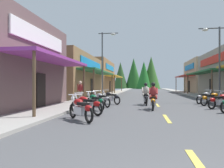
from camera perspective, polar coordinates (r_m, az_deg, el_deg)
name	(u,v)px	position (r m, az deg, el deg)	size (l,w,h in m)	color
ground	(150,95)	(32.31, 9.67, -2.76)	(9.45, 90.68, 0.10)	#4C4C4F
sidewalk_left	(109,94)	(32.66, -0.68, -2.54)	(2.29, 90.68, 0.12)	#9E9991
sidewalk_right	(194,94)	(33.00, 19.92, -2.51)	(2.29, 90.68, 0.12)	#9E9991
centerline_dashes	(149,93)	(37.16, 9.45, -2.33)	(0.16, 68.38, 0.01)	#E0C64C
storefront_left_middle	(60,76)	(27.73, -12.91, 1.97)	(9.54, 13.91, 4.89)	olive
storefront_left_far	(90,77)	(41.60, -5.50, 1.84)	(9.13, 13.06, 5.73)	olive
storefront_right_far	(212,76)	(42.75, 24.03, 1.79)	(9.58, 10.91, 5.72)	tan
streetlamp_left	(105,56)	(23.06, -1.79, 7.07)	(2.03, 0.30, 6.74)	#474C51
streetlamp_right	(216,53)	(20.22, 24.74, 7.10)	(2.03, 0.30, 6.11)	#474C51
motorcycle_parked_right_4	(221,101)	(14.81, 25.76, -3.79)	(1.85, 1.25, 1.04)	black
motorcycle_parked_right_5	(212,98)	(16.75, 23.99, -3.37)	(1.89, 1.19, 1.04)	black
motorcycle_parked_right_6	(205,97)	(18.20, 22.38, -3.11)	(1.61, 1.56, 1.04)	black
motorcycle_parked_left_0	(81,108)	(9.10, -7.94, -6.12)	(1.47, 1.69, 1.04)	black
motorcycle_parked_left_1	(87,104)	(10.86, -6.46, -5.14)	(1.88, 1.19, 1.04)	black
motorcycle_parked_left_2	(95,101)	(12.82, -4.40, -4.37)	(1.48, 1.68, 1.04)	black
motorcycle_parked_left_3	(101,99)	(14.63, -2.76, -3.85)	(1.53, 1.64, 1.04)	black
motorcycle_parked_left_4	(110,97)	(16.58, -0.42, -3.41)	(1.70, 1.45, 1.04)	black
rider_cruising_lead	(153,98)	(13.22, 10.40, -3.52)	(0.60, 2.14, 1.57)	black
rider_cruising_trailing	(146,96)	(16.03, 8.52, -2.93)	(0.60, 2.14, 1.57)	black
pedestrian_browsing	(80,90)	(18.30, -8.01, -1.52)	(0.54, 0.36, 1.71)	#B2A599
treeline_backdrop	(138,74)	(78.28, 6.58, 2.58)	(16.31, 12.00, 10.91)	#245B23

